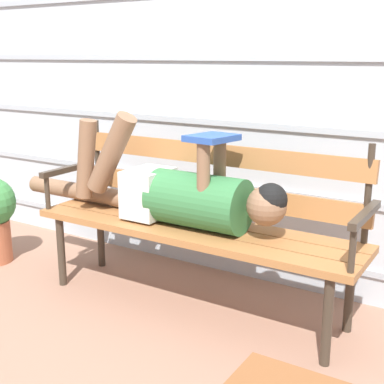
% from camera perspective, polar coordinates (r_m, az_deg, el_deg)
% --- Properties ---
extents(ground_plane, '(12.00, 12.00, 0.00)m').
position_cam_1_polar(ground_plane, '(2.75, -2.05, -13.59)').
color(ground_plane, '#936B56').
extents(house_siding, '(5.02, 0.08, 2.57)m').
position_cam_1_polar(house_siding, '(3.04, 5.45, 14.27)').
color(house_siding, '#B2BCC6').
rests_on(house_siding, ground).
extents(park_bench, '(1.77, 0.45, 0.92)m').
position_cam_1_polar(park_bench, '(2.75, 0.74, -2.26)').
color(park_bench, '#9E6638').
rests_on(park_bench, ground).
extents(reclining_person, '(1.72, 0.28, 0.57)m').
position_cam_1_polar(reclining_person, '(2.72, -1.92, 0.02)').
color(reclining_person, '#33703D').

